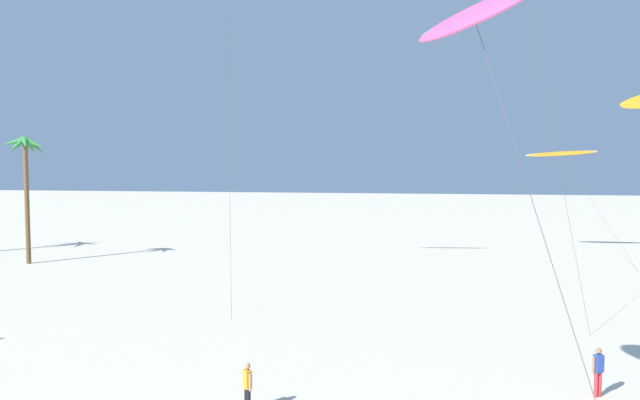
# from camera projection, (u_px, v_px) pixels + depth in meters

# --- Properties ---
(palm_tree_1) EXTENTS (3.70, 3.43, 10.03)m
(palm_tree_1) POSITION_uv_depth(u_px,v_px,m) (25.00, 158.00, 48.02)
(palm_tree_1) COLOR brown
(palm_tree_1) RESTS_ON ground
(flying_kite_1) EXTENTS (4.81, 7.33, 12.43)m
(flying_kite_1) POSITION_uv_depth(u_px,v_px,m) (474.00, 15.00, 14.92)
(flying_kite_1) COLOR #EA5193
(flying_kite_1) RESTS_ON ground
(flying_kite_2) EXTENTS (6.78, 9.09, 9.17)m
(flying_kite_2) POSITION_uv_depth(u_px,v_px,m) (561.00, 154.00, 53.27)
(flying_kite_2) COLOR orange
(flying_kite_2) RESTS_ON ground
(person_foreground_walker) EXTENTS (0.36, 0.41, 1.64)m
(person_foreground_walker) POSITION_uv_depth(u_px,v_px,m) (247.00, 385.00, 19.92)
(person_foreground_walker) COLOR black
(person_foreground_walker) RESTS_ON ground
(person_near_right) EXTENTS (0.46, 0.32, 1.73)m
(person_near_right) POSITION_uv_depth(u_px,v_px,m) (598.00, 370.00, 21.25)
(person_near_right) COLOR red
(person_near_right) RESTS_ON ground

